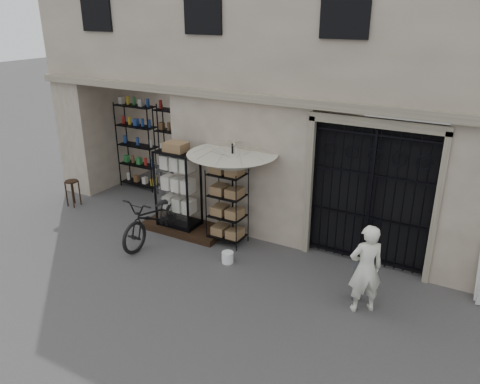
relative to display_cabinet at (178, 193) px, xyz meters
The scene contains 14 objects.
ground 3.08m from the display_cabinet, 30.80° to the right, with size 80.00×80.00×0.00m, color black.
main_building 5.01m from the display_cabinet, 44.86° to the left, with size 14.00×4.00×9.00m, color tan.
shop_recess 2.43m from the display_cabinet, 146.77° to the left, with size 3.00×1.70×3.00m, color black.
shop_shelving 2.73m from the display_cabinet, 138.50° to the left, with size 2.70×0.50×2.50m, color black.
iron_gate 4.37m from the display_cabinet, 10.36° to the left, with size 2.50×0.21×3.00m.
step_platform 0.90m from the display_cabinet, 24.40° to the left, with size 2.00×0.90×0.15m, color black.
display_cabinet is the anchor object (origin of this frame).
wire_rack 1.32m from the display_cabinet, ahead, with size 0.81×0.61×1.75m.
market_umbrella 1.75m from the display_cabinet, ahead, with size 2.24×2.26×2.78m.
white_bucket 2.11m from the display_cabinet, 22.77° to the right, with size 0.25×0.25×0.24m, color white.
bicycle 1.19m from the display_cabinet, 103.53° to the right, with size 0.75×1.13×2.16m, color black.
wooden_stool 3.43m from the display_cabinet, behind, with size 0.35×0.35×0.71m.
steel_bollard 4.60m from the display_cabinet, ahead, with size 0.15×0.15×0.83m, color slate.
shopkeeper 4.89m from the display_cabinet, 11.97° to the right, with size 0.60×1.64×0.39m, color silver.
Camera 1 is at (3.71, -6.60, 4.98)m, focal length 35.00 mm.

